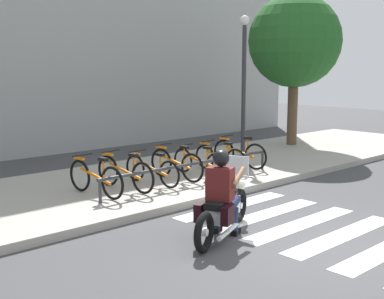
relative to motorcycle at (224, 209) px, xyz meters
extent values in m
plane|color=#424244|center=(0.82, -1.29, -0.45)|extent=(48.00, 48.00, 0.00)
cube|color=#A8A399|center=(0.82, 3.77, -0.38)|extent=(24.00, 4.40, 0.15)
cube|color=white|center=(1.42, -1.29, -0.45)|extent=(2.80, 0.40, 0.01)
cube|color=white|center=(1.42, -0.49, -0.45)|extent=(2.80, 0.40, 0.01)
cube|color=white|center=(1.42, 0.31, -0.45)|extent=(2.80, 0.40, 0.01)
cube|color=white|center=(1.42, 1.11, -0.45)|extent=(2.80, 0.40, 0.01)
torus|color=black|center=(0.72, 0.32, -0.15)|extent=(0.61, 0.35, 0.61)
cylinder|color=silver|center=(0.72, 0.32, -0.15)|extent=(0.14, 0.14, 0.11)
torus|color=black|center=(-0.74, -0.32, -0.15)|extent=(0.61, 0.35, 0.61)
cylinder|color=silver|center=(-0.74, -0.32, -0.15)|extent=(0.14, 0.14, 0.11)
cube|color=silver|center=(-0.01, 0.00, -0.01)|extent=(0.92, 0.61, 0.28)
ellipsoid|color=black|center=(0.19, 0.09, 0.21)|extent=(0.59, 0.46, 0.22)
cube|color=black|center=(-0.21, -0.09, 0.14)|extent=(0.63, 0.48, 0.10)
cube|color=black|center=(-0.46, 0.04, 0.03)|extent=(0.34, 0.24, 0.28)
cube|color=black|center=(-0.29, -0.36, 0.03)|extent=(0.34, 0.24, 0.28)
cylinder|color=silver|center=(0.57, 0.25, 0.41)|extent=(0.27, 0.58, 0.03)
sphere|color=white|center=(0.77, 0.34, 0.21)|extent=(0.18, 0.18, 0.18)
cube|color=silver|center=(0.60, 0.27, 0.59)|extent=(0.20, 0.38, 0.32)
cylinder|color=silver|center=(-0.18, -0.27, -0.27)|extent=(0.76, 0.39, 0.08)
cube|color=#591919|center=(-0.15, -0.06, 0.44)|extent=(0.40, 0.47, 0.52)
sphere|color=black|center=(-0.12, -0.05, 0.84)|extent=(0.26, 0.26, 0.26)
cylinder|color=brown|center=(-0.03, 0.23, 0.52)|extent=(0.51, 0.29, 0.26)
cylinder|color=brown|center=(0.15, -0.17, 0.52)|extent=(0.51, 0.29, 0.26)
cylinder|color=#1E284C|center=(-0.07, 0.15, 0.08)|extent=(0.46, 0.30, 0.24)
cylinder|color=#1E284C|center=(0.04, 0.19, -0.22)|extent=(0.11, 0.11, 0.46)
cube|color=black|center=(0.07, 0.21, -0.41)|extent=(0.26, 0.19, 0.08)
cylinder|color=#1E284C|center=(0.05, -0.15, 0.08)|extent=(0.46, 0.30, 0.24)
cylinder|color=#1E284C|center=(0.16, -0.10, -0.22)|extent=(0.11, 0.11, 0.46)
cube|color=black|center=(0.20, -0.08, -0.41)|extent=(0.26, 0.19, 0.08)
torus|color=black|center=(-0.48, 3.62, 0.03)|extent=(0.12, 0.66, 0.66)
torus|color=black|center=(-0.38, 2.59, 0.03)|extent=(0.12, 0.66, 0.66)
cylinder|color=orange|center=(-0.43, 3.11, 0.10)|extent=(0.15, 0.93, 0.25)
cylinder|color=orange|center=(-0.41, 2.85, 0.27)|extent=(0.04, 0.04, 0.40)
cube|color=black|center=(-0.41, 2.85, 0.47)|extent=(0.12, 0.21, 0.06)
cylinder|color=black|center=(-0.47, 3.52, 0.47)|extent=(0.48, 0.08, 0.03)
cube|color=orange|center=(-0.48, 3.62, 0.39)|extent=(0.11, 0.29, 0.04)
torus|color=black|center=(0.22, 3.65, 0.03)|extent=(0.12, 0.66, 0.66)
torus|color=black|center=(0.33, 2.56, 0.03)|extent=(0.12, 0.66, 0.66)
cylinder|color=orange|center=(0.28, 3.11, 0.10)|extent=(0.15, 0.98, 0.26)
cylinder|color=orange|center=(0.30, 2.83, 0.27)|extent=(0.04, 0.04, 0.40)
cube|color=black|center=(0.30, 2.83, 0.47)|extent=(0.12, 0.21, 0.06)
cylinder|color=black|center=(0.23, 3.54, 0.47)|extent=(0.48, 0.08, 0.03)
cube|color=orange|center=(0.22, 3.65, 0.39)|extent=(0.11, 0.29, 0.04)
torus|color=black|center=(0.93, 3.64, 0.00)|extent=(0.11, 0.60, 0.60)
torus|color=black|center=(1.04, 2.58, 0.00)|extent=(0.11, 0.60, 0.60)
cylinder|color=orange|center=(0.98, 3.11, 0.06)|extent=(0.15, 0.95, 0.26)
cylinder|color=orange|center=(1.01, 2.84, 0.21)|extent=(0.04, 0.04, 0.37)
cube|color=black|center=(1.01, 2.84, 0.40)|extent=(0.12, 0.21, 0.06)
cylinder|color=black|center=(0.94, 3.53, 0.40)|extent=(0.48, 0.08, 0.03)
cube|color=orange|center=(0.93, 3.64, 0.33)|extent=(0.11, 0.29, 0.04)
torus|color=black|center=(1.65, 3.59, 0.04)|extent=(0.12, 0.67, 0.67)
torus|color=black|center=(1.74, 2.63, 0.04)|extent=(0.12, 0.67, 0.67)
cylinder|color=orange|center=(1.69, 3.11, 0.10)|extent=(0.14, 0.86, 0.24)
cylinder|color=orange|center=(1.72, 2.87, 0.27)|extent=(0.04, 0.04, 0.41)
cube|color=black|center=(1.72, 2.87, 0.48)|extent=(0.12, 0.21, 0.06)
cylinder|color=black|center=(1.66, 3.49, 0.48)|extent=(0.48, 0.08, 0.03)
cube|color=orange|center=(1.65, 3.59, 0.40)|extent=(0.11, 0.29, 0.04)
torus|color=black|center=(2.35, 3.62, 0.00)|extent=(0.11, 0.59, 0.59)
torus|color=black|center=(2.45, 2.59, 0.00)|extent=(0.11, 0.59, 0.59)
cylinder|color=orange|center=(2.40, 3.11, 0.06)|extent=(0.15, 0.92, 0.25)
cylinder|color=orange|center=(2.43, 2.85, 0.21)|extent=(0.04, 0.04, 0.36)
cube|color=black|center=(2.43, 2.85, 0.39)|extent=(0.12, 0.21, 0.06)
cylinder|color=black|center=(2.36, 3.52, 0.39)|extent=(0.48, 0.08, 0.03)
cube|color=orange|center=(2.35, 3.62, 0.32)|extent=(0.11, 0.29, 0.04)
torus|color=black|center=(3.06, 3.59, 0.01)|extent=(0.11, 0.61, 0.61)
torus|color=black|center=(3.16, 2.62, 0.01)|extent=(0.11, 0.61, 0.61)
cylinder|color=orange|center=(3.11, 3.11, 0.07)|extent=(0.14, 0.87, 0.24)
cylinder|color=orange|center=(3.13, 2.87, 0.23)|extent=(0.04, 0.04, 0.37)
cube|color=black|center=(3.13, 2.87, 0.41)|extent=(0.12, 0.21, 0.06)
cylinder|color=black|center=(3.07, 3.49, 0.41)|extent=(0.48, 0.08, 0.03)
cube|color=orange|center=(3.06, 3.59, 0.34)|extent=(0.11, 0.29, 0.04)
torus|color=black|center=(3.77, 3.60, 0.04)|extent=(0.12, 0.67, 0.67)
torus|color=black|center=(3.87, 2.61, 0.04)|extent=(0.12, 0.67, 0.67)
cylinder|color=orange|center=(3.82, 3.11, 0.11)|extent=(0.15, 0.89, 0.25)
cylinder|color=orange|center=(3.84, 2.86, 0.27)|extent=(0.04, 0.04, 0.41)
cube|color=black|center=(3.84, 2.86, 0.48)|extent=(0.12, 0.21, 0.06)
cylinder|color=black|center=(3.78, 3.50, 0.48)|extent=(0.48, 0.08, 0.03)
cube|color=orange|center=(3.77, 3.60, 0.40)|extent=(0.11, 0.29, 0.04)
cylinder|color=#333338|center=(1.69, 2.56, 0.15)|extent=(4.85, 0.07, 0.07)
cylinder|color=#333338|center=(-0.68, 2.56, -0.08)|extent=(0.06, 0.06, 0.45)
cylinder|color=#333338|center=(4.07, 2.56, -0.08)|extent=(0.06, 0.06, 0.45)
cylinder|color=#2D2D33|center=(5.13, 4.17, 1.47)|extent=(0.12, 0.12, 3.84)
sphere|color=white|center=(5.13, 4.17, 3.51)|extent=(0.28, 0.28, 0.28)
cylinder|color=brown|center=(8.01, 4.57, 0.79)|extent=(0.33, 0.33, 2.48)
sphere|color=#235B23|center=(8.01, 4.57, 3.07)|extent=(2.99, 2.99, 2.99)
camera|label=1|loc=(-5.67, -5.41, 2.23)|focal=47.37mm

